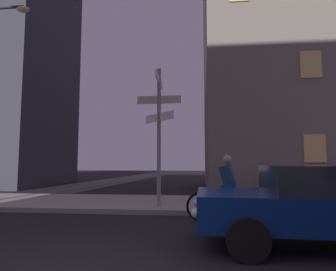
% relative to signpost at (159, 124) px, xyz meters
% --- Properties ---
extents(sidewalk_kerb, '(40.00, 3.33, 0.14)m').
position_rel_signpost_xyz_m(sidewalk_kerb, '(-0.41, 0.94, -2.53)').
color(sidewalk_kerb, gray).
rests_on(sidewalk_kerb, ground_plane).
extents(signpost, '(1.35, 1.38, 4.16)m').
position_rel_signpost_xyz_m(signpost, '(0.00, 0.00, 0.00)').
color(signpost, gray).
rests_on(signpost, sidewalk_kerb).
extents(car_far_oncoming, '(4.47, 1.99, 1.39)m').
position_rel_signpost_xyz_m(car_far_oncoming, '(3.34, -3.27, -1.85)').
color(car_far_oncoming, navy).
rests_on(car_far_oncoming, ground_plane).
extents(cyclist, '(1.82, 0.32, 1.61)m').
position_rel_signpost_xyz_m(cyclist, '(1.83, -1.41, -1.85)').
color(cyclist, black).
rests_on(cyclist, ground_plane).
extents(building_right_block, '(11.96, 6.29, 14.03)m').
position_rel_signpost_xyz_m(building_right_block, '(7.62, 7.29, 4.42)').
color(building_right_block, slate).
rests_on(building_right_block, ground_plane).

